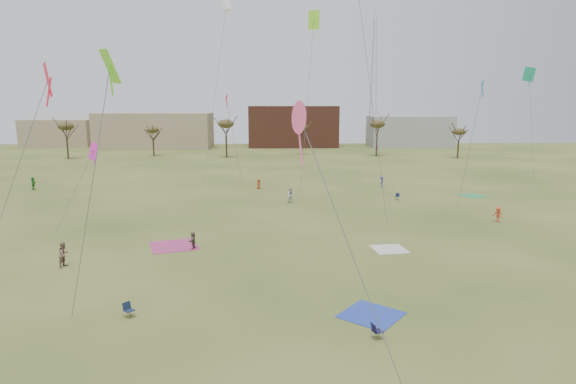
{
  "coord_description": "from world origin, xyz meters",
  "views": [
    {
      "loc": [
        -1.17,
        -23.58,
        11.98
      ],
      "look_at": [
        0.0,
        12.0,
        5.5
      ],
      "focal_mm": 29.5,
      "sensor_mm": 36.0,
      "label": 1
    }
  ],
  "objects_px": {
    "camp_chair_center": "(377,334)",
    "radio_tower": "(373,82)",
    "camp_chair_left": "(129,313)",
    "camp_chair_right": "(397,198)"
  },
  "relations": [
    {
      "from": "camp_chair_center",
      "to": "radio_tower",
      "type": "bearing_deg",
      "value": -28.68
    },
    {
      "from": "camp_chair_left",
      "to": "camp_chair_center",
      "type": "distance_m",
      "value": 14.04
    },
    {
      "from": "camp_chair_left",
      "to": "camp_chair_right",
      "type": "distance_m",
      "value": 41.74
    },
    {
      "from": "camp_chair_right",
      "to": "radio_tower",
      "type": "height_order",
      "value": "radio_tower"
    },
    {
      "from": "camp_chair_left",
      "to": "radio_tower",
      "type": "bearing_deg",
      "value": 22.5
    },
    {
      "from": "camp_chair_left",
      "to": "camp_chair_right",
      "type": "relative_size",
      "value": 1.0
    },
    {
      "from": "camp_chair_center",
      "to": "camp_chair_left",
      "type": "bearing_deg",
      "value": 60.52
    },
    {
      "from": "radio_tower",
      "to": "camp_chair_center",
      "type": "bearing_deg",
      "value": -101.57
    },
    {
      "from": "camp_chair_left",
      "to": "radio_tower",
      "type": "distance_m",
      "value": 130.37
    },
    {
      "from": "camp_chair_center",
      "to": "radio_tower",
      "type": "distance_m",
      "value": 129.81
    }
  ]
}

